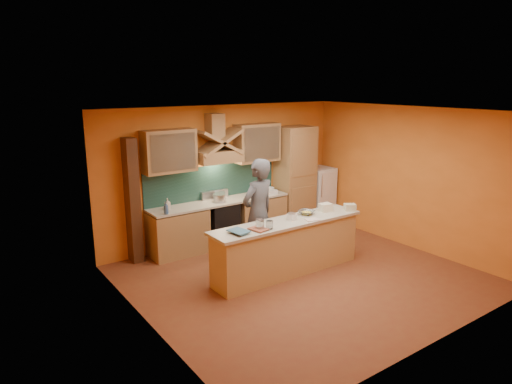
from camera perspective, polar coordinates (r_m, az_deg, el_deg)
floor at (r=7.98m, az=5.83°, el=-10.51°), size 5.50×5.00×0.01m
ceiling at (r=7.29m, az=6.37°, el=9.97°), size 5.50×5.00×0.01m
wall_back at (r=9.48m, az=-3.93°, el=2.35°), size 5.50×0.02×2.80m
wall_front at (r=5.96m, az=22.23°, el=-5.60°), size 5.50×0.02×2.80m
wall_left at (r=6.12m, az=-13.70°, el=-4.46°), size 0.02×5.00×2.80m
wall_right at (r=9.52m, az=18.62°, el=1.70°), size 0.02×5.00×2.80m
base_cabinet_left at (r=8.91m, az=-9.70°, el=-5.05°), size 1.10×0.60×0.86m
base_cabinet_right at (r=9.83m, az=0.31°, el=-3.04°), size 1.10×0.60×0.86m
counter_top at (r=9.20m, az=-4.50°, el=-1.22°), size 3.00×0.62×0.04m
stove at (r=9.32m, az=-4.44°, el=-3.89°), size 0.60×0.58×0.90m
backsplash at (r=9.35m, az=-5.44°, el=1.22°), size 3.00×0.03×0.70m
range_hood at (r=9.05m, az=-4.77°, el=4.48°), size 0.92×0.50×0.24m
hood_chimney at (r=9.06m, az=-5.17°, el=8.19°), size 0.30×0.30×0.50m
upper_cabinet_left at (r=8.63m, az=-10.79°, el=5.05°), size 1.00×0.35×0.80m
upper_cabinet_right at (r=9.62m, az=0.13°, el=6.17°), size 1.00×0.35×0.80m
pantry_column at (r=10.24m, az=4.87°, el=1.77°), size 0.80×0.60×2.30m
fridge at (r=10.85m, az=7.85°, el=-0.35°), size 0.58×0.60×1.30m
trim_column_left at (r=8.54m, az=-15.17°, el=-1.11°), size 0.20×0.30×2.30m
island_body at (r=7.96m, az=3.94°, el=-7.10°), size 2.80×0.55×0.88m
island_top at (r=7.81m, az=3.99°, el=-3.81°), size 2.90×0.62×0.05m
person at (r=8.08m, az=0.26°, el=-2.69°), size 0.80×0.61×1.97m
pot_large at (r=9.11m, az=-4.60°, el=-0.87°), size 0.30×0.30×0.15m
pot_small at (r=9.29m, az=-4.55°, el=-0.58°), size 0.22×0.22×0.15m
soap_bottle_a at (r=8.68m, az=-10.99°, el=-1.48°), size 0.12×0.12×0.21m
soap_bottle_b at (r=8.38m, az=-11.18°, el=-1.97°), size 0.13×0.13×0.23m
bowl_back at (r=9.98m, az=1.63°, el=0.35°), size 0.28×0.28×0.07m
dish_rack at (r=9.69m, az=1.80°, el=-0.01°), size 0.27×0.22×0.09m
book_lower at (r=7.24m, az=-0.30°, el=-4.87°), size 0.27×0.33×0.03m
book_upper at (r=7.08m, az=-2.92°, el=-5.14°), size 0.29×0.36×0.03m
jar_large at (r=7.30m, az=0.48°, el=-4.10°), size 0.15×0.15×0.17m
jar_small at (r=7.36m, az=1.70°, el=-4.12°), size 0.13×0.13×0.13m
kitchen_scale at (r=7.85m, az=4.48°, el=-3.10°), size 0.16×0.16×0.11m
mixing_bowl at (r=8.20m, az=6.32°, el=-2.56°), size 0.36×0.36×0.07m
cloth at (r=7.89m, az=7.01°, el=-3.44°), size 0.26×0.23×0.02m
grocery_bag_a at (r=8.44m, az=8.67°, el=-1.91°), size 0.24×0.20×0.14m
grocery_bag_b at (r=8.56m, az=11.66°, el=-1.88°), size 0.25×0.23×0.12m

